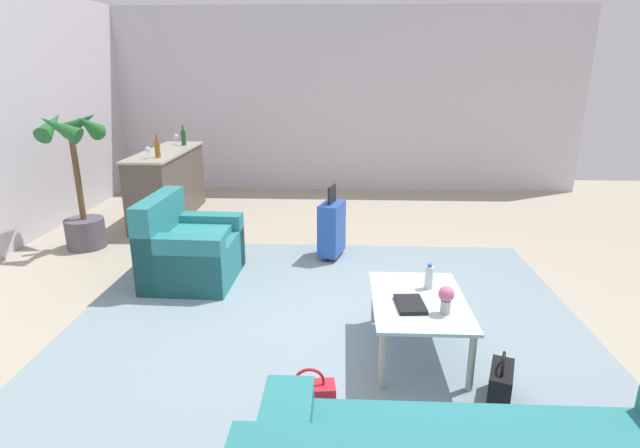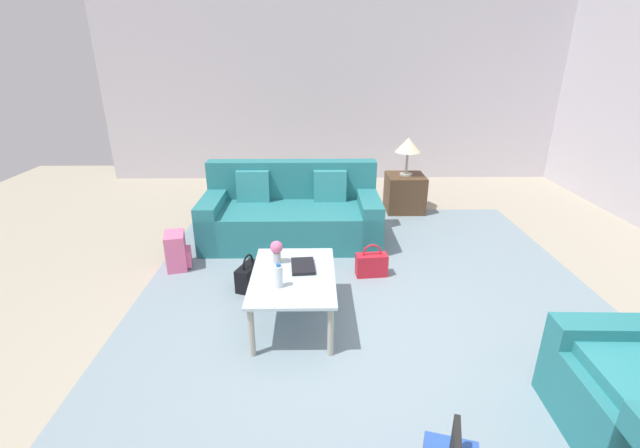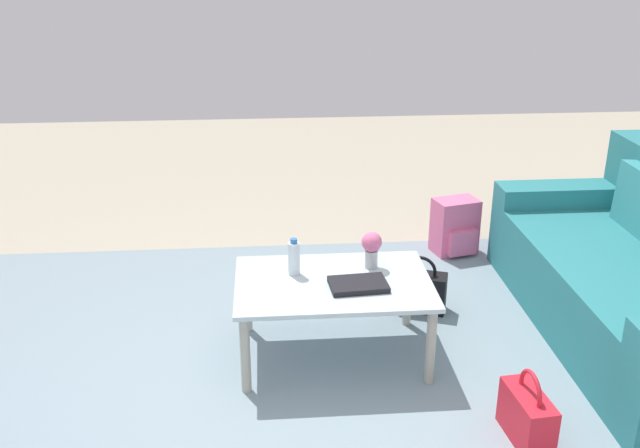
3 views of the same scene
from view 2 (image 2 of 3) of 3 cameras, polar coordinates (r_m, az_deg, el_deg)
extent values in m
plane|color=#A89E89|center=(3.50, 4.80, -16.28)|extent=(12.00, 12.00, 0.00)
cube|color=silver|center=(7.84, 1.61, 17.29)|extent=(0.12, 8.00, 3.10)
cube|color=gray|center=(4.01, 6.90, -10.86)|extent=(5.20, 4.40, 0.01)
cube|color=teal|center=(5.22, -3.82, 0.00)|extent=(0.99, 2.11, 0.45)
cube|color=teal|center=(5.50, -3.69, 3.75)|extent=(0.22, 2.11, 0.92)
cube|color=teal|center=(5.23, 6.43, 0.74)|extent=(0.99, 0.24, 0.58)
cube|color=teal|center=(5.33, -13.91, 0.62)|extent=(0.99, 0.24, 0.58)
cube|color=teal|center=(5.30, 1.34, 5.00)|extent=(0.13, 0.40, 0.40)
cube|color=teal|center=(5.35, -8.91, 4.90)|extent=(0.14, 0.40, 0.41)
cube|color=teal|center=(3.48, 34.36, -14.77)|extent=(0.23, 0.85, 0.60)
cube|color=silver|center=(3.59, -3.61, -6.90)|extent=(1.02, 0.69, 0.02)
cylinder|color=#ADA899|center=(4.10, 0.94, -6.54)|extent=(0.05, 0.05, 0.43)
cylinder|color=#ADA899|center=(3.31, 1.42, -14.13)|extent=(0.05, 0.05, 0.43)
cylinder|color=#ADA899|center=(4.12, -7.40, -6.55)|extent=(0.05, 0.05, 0.43)
cylinder|color=#ADA899|center=(3.35, -9.13, -14.04)|extent=(0.05, 0.05, 0.43)
cylinder|color=silver|center=(3.37, -5.51, -7.00)|extent=(0.06, 0.06, 0.18)
cylinder|color=#2D6BBC|center=(3.32, -5.57, -5.45)|extent=(0.04, 0.04, 0.02)
cube|color=black|center=(3.68, -2.28, -5.63)|extent=(0.31, 0.22, 0.03)
cylinder|color=#B2B7BC|center=(3.76, -5.77, -4.46)|extent=(0.07, 0.07, 0.10)
sphere|color=#DB6693|center=(3.72, -5.82, -3.08)|extent=(0.11, 0.11, 0.11)
cube|color=#513823|center=(6.38, 11.21, 4.09)|extent=(0.53, 0.53, 0.53)
cylinder|color=#ADA899|center=(6.30, 11.40, 6.51)|extent=(0.18, 0.18, 0.02)
cylinder|color=#ADA899|center=(6.26, 11.51, 7.99)|extent=(0.04, 0.04, 0.31)
cone|color=beige|center=(6.20, 11.69, 10.30)|extent=(0.36, 0.36, 0.20)
cube|color=red|center=(4.48, 6.88, -5.47)|extent=(0.17, 0.33, 0.24)
torus|color=red|center=(4.41, 6.96, -3.85)|extent=(0.04, 0.20, 0.20)
cube|color=black|center=(4.28, -9.47, -6.93)|extent=(0.35, 0.24, 0.24)
torus|color=black|center=(4.22, -9.58, -5.26)|extent=(0.19, 0.09, 0.20)
cube|color=pink|center=(4.82, -18.66, -3.43)|extent=(0.34, 0.27, 0.40)
cube|color=pink|center=(4.84, -17.13, -4.15)|extent=(0.22, 0.11, 0.18)
camera|label=1|loc=(6.57, 2.88, 21.18)|focal=28.00mm
camera|label=3|loc=(4.21, 49.28, 14.01)|focal=40.00mm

